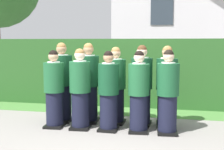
% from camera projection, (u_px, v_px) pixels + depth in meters
% --- Properties ---
extents(ground_plane, '(60.00, 60.00, 0.00)m').
position_uv_depth(ground_plane, '(109.00, 130.00, 5.70)').
color(ground_plane, gray).
extents(student_front_row_0, '(0.40, 0.46, 1.55)m').
position_uv_depth(student_front_row_0, '(54.00, 91.00, 5.85)').
color(student_front_row_0, black).
rests_on(student_front_row_0, ground).
extents(student_front_row_1, '(0.41, 0.47, 1.58)m').
position_uv_depth(student_front_row_1, '(80.00, 91.00, 5.74)').
color(student_front_row_1, black).
rests_on(student_front_row_1, ground).
extents(student_front_row_2, '(0.40, 0.49, 1.54)m').
position_uv_depth(student_front_row_2, '(109.00, 93.00, 5.62)').
color(student_front_row_2, black).
rests_on(student_front_row_2, ground).
extents(student_front_row_3, '(0.40, 0.47, 1.54)m').
position_uv_depth(student_front_row_3, '(139.00, 94.00, 5.52)').
color(student_front_row_3, black).
rests_on(student_front_row_3, ground).
extents(student_front_row_4, '(0.41, 0.47, 1.57)m').
position_uv_depth(student_front_row_4, '(168.00, 94.00, 5.42)').
color(student_front_row_4, black).
rests_on(student_front_row_4, ground).
extents(student_rear_row_0, '(0.44, 0.55, 1.69)m').
position_uv_depth(student_rear_row_0, '(62.00, 84.00, 6.28)').
color(student_rear_row_0, black).
rests_on(student_rear_row_0, ground).
extents(student_rear_row_1, '(0.44, 0.54, 1.68)m').
position_uv_depth(student_rear_row_1, '(89.00, 85.00, 6.21)').
color(student_rear_row_1, black).
rests_on(student_rear_row_1, ground).
extents(student_rear_row_2, '(0.42, 0.46, 1.60)m').
position_uv_depth(student_rear_row_2, '(116.00, 87.00, 6.11)').
color(student_rear_row_2, black).
rests_on(student_rear_row_2, ground).
extents(student_rear_row_3, '(0.43, 0.53, 1.65)m').
position_uv_depth(student_rear_row_3, '(142.00, 87.00, 5.97)').
color(student_rear_row_3, black).
rests_on(student_rear_row_3, ground).
extents(student_rear_row_4, '(0.42, 0.53, 1.63)m').
position_uv_depth(student_rear_row_4, '(167.00, 88.00, 5.91)').
color(student_rear_row_4, black).
rests_on(student_rear_row_4, ground).
extents(hedge, '(8.99, 0.70, 1.79)m').
position_uv_depth(hedge, '(128.00, 72.00, 7.89)').
color(hedge, '#285623').
rests_on(hedge, ground).
extents(school_building_main, '(8.09, 4.40, 7.04)m').
position_uv_depth(school_building_main, '(202.00, 0.00, 13.44)').
color(school_building_main, silver).
rests_on(school_building_main, ground).
extents(lawn_strip, '(8.99, 0.90, 0.01)m').
position_uv_depth(lawn_strip, '(123.00, 111.00, 7.21)').
color(lawn_strip, '#477A38').
rests_on(lawn_strip, ground).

